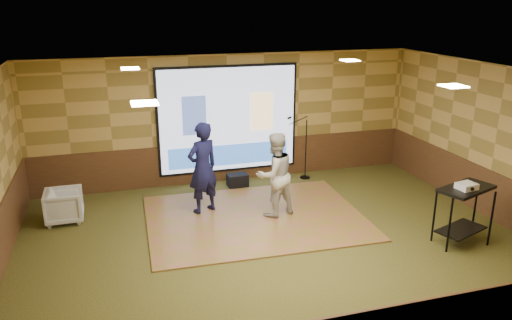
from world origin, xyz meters
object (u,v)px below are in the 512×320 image
object	(u,v)px
projector	(467,186)
mic_stand	(303,159)
av_table	(464,203)
banquet_chair	(64,206)
projector_screen	(228,121)
duffel_bag	(238,180)
player_right	(275,175)
player_left	(203,168)
dance_floor	(255,218)

from	to	relation	value
projector	mic_stand	distance (m)	4.32
av_table	banquet_chair	distance (m)	7.47
projector_screen	duffel_bag	bearing A→B (deg)	-78.57
player_right	av_table	xyz separation A→B (m)	(2.81, -2.07, -0.11)
player_left	player_right	distance (m)	1.45
dance_floor	projector	distance (m)	3.95
projector_screen	player_left	world-z (taller)	projector_screen
player_left	banquet_chair	bearing A→B (deg)	-32.53
banquet_chair	player_right	bearing A→B (deg)	-103.44
player_right	banquet_chair	world-z (taller)	player_right
mic_stand	projector	bearing A→B (deg)	-54.76
projector_screen	mic_stand	distance (m)	2.05
projector	av_table	bearing A→B (deg)	37.47
dance_floor	av_table	size ratio (longest dim) A/B	3.95
dance_floor	projector	size ratio (longest dim) A/B	13.51
projector_screen	player_right	xyz separation A→B (m)	(0.38, -2.28, -0.60)
dance_floor	mic_stand	world-z (taller)	mic_stand
dance_floor	duffel_bag	bearing A→B (deg)	86.57
projector_screen	dance_floor	bearing A→B (deg)	-90.52
dance_floor	banquet_chair	size ratio (longest dim) A/B	5.97
mic_stand	av_table	bearing A→B (deg)	-53.59
projector_screen	projector	world-z (taller)	projector_screen
projector_screen	dance_floor	distance (m)	2.72
mic_stand	dance_floor	bearing A→B (deg)	-116.13
player_left	mic_stand	world-z (taller)	player_left
duffel_bag	av_table	bearing A→B (deg)	-51.55
av_table	dance_floor	bearing A→B (deg)	147.39
player_right	projector	xyz separation A→B (m)	(2.74, -2.14, 0.25)
mic_stand	banquet_chair	xyz separation A→B (m)	(-5.40, -0.98, -0.17)
mic_stand	projector_screen	bearing A→B (deg)	-175.30
dance_floor	player_left	world-z (taller)	player_left
av_table	projector	xyz separation A→B (m)	(-0.07, -0.07, 0.35)
dance_floor	mic_stand	xyz separation A→B (m)	(1.78, 1.92, 0.48)
player_left	projector	size ratio (longest dim) A/B	5.96
av_table	banquet_chair	size ratio (longest dim) A/B	1.51
av_table	projector_screen	bearing A→B (deg)	126.26
player_right	player_left	bearing A→B (deg)	-37.84
av_table	projector	size ratio (longest dim) A/B	3.42
av_table	projector	bearing A→B (deg)	-133.57
projector_screen	duffel_bag	distance (m)	1.41
mic_stand	banquet_chair	distance (m)	5.49
player_right	projector	size ratio (longest dim) A/B	5.41
player_right	mic_stand	bearing A→B (deg)	-140.72
av_table	banquet_chair	xyz separation A→B (m)	(-6.83, 3.00, -0.45)
player_right	duffel_bag	bearing A→B (deg)	-95.92
dance_floor	banquet_chair	bearing A→B (deg)	165.40
projector_screen	av_table	world-z (taller)	projector_screen
player_right	banquet_chair	distance (m)	4.17
player_right	duffel_bag	size ratio (longest dim) A/B	3.64
player_left	projector	bearing A→B (deg)	121.68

